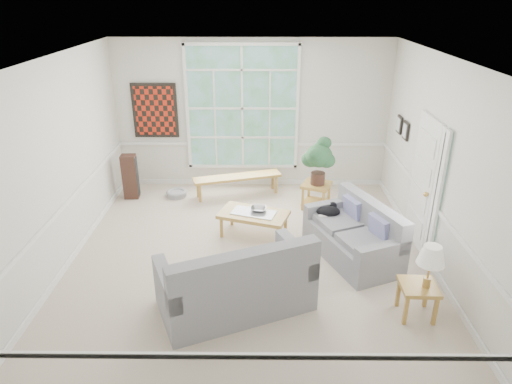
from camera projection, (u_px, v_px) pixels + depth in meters
floor at (249, 259)px, 7.06m from camera, size 5.50×6.00×0.01m
ceiling at (248, 59)px, 5.84m from camera, size 5.50×6.00×0.02m
wall_back at (252, 115)px, 9.19m from camera, size 5.50×0.02×3.00m
wall_front at (240, 301)px, 3.71m from camera, size 5.50×0.02×3.00m
wall_left at (55, 168)px, 6.47m from camera, size 0.02×6.00×3.00m
wall_right at (444, 169)px, 6.43m from camera, size 0.02×6.00×3.00m
window_back at (242, 108)px, 9.09m from camera, size 2.30×0.08×2.40m
entry_door at (422, 182)px, 7.16m from camera, size 0.08×0.90×2.10m
door_sidelight at (437, 193)px, 6.54m from camera, size 0.08×0.26×1.90m
wall_art at (155, 111)px, 9.12m from camera, size 0.90×0.06×1.10m
wall_frame_near at (405, 131)px, 8.01m from camera, size 0.04×0.26×0.32m
wall_frame_far at (399, 125)px, 8.37m from camera, size 0.04×0.26×0.32m
loveseat_right at (353, 231)px, 6.96m from camera, size 1.41×1.84×0.89m
loveseat_front at (235, 273)px, 5.81m from camera, size 2.14×1.65×1.03m
coffee_table at (254, 224)px, 7.67m from camera, size 1.26×0.94×0.42m
pewter_bowl at (258, 209)px, 7.63m from camera, size 0.36×0.36×0.08m
window_bench at (237, 186)px, 9.18m from camera, size 1.78×0.83×0.41m
end_table at (316, 196)px, 8.63m from camera, size 0.65×0.65×0.50m
houseplant at (319, 161)px, 8.33m from camera, size 0.53×0.53×0.91m
side_table at (417, 300)px, 5.76m from camera, size 0.46×0.46×0.46m
table_lamp at (430, 267)px, 5.52m from camera, size 0.37×0.37×0.58m
pet_bed at (177, 193)px, 9.18m from camera, size 0.52×0.52×0.12m
floor_speaker at (130, 177)px, 8.97m from camera, size 0.29×0.23×0.90m
cat at (328, 211)px, 7.37m from camera, size 0.41×0.30×0.18m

